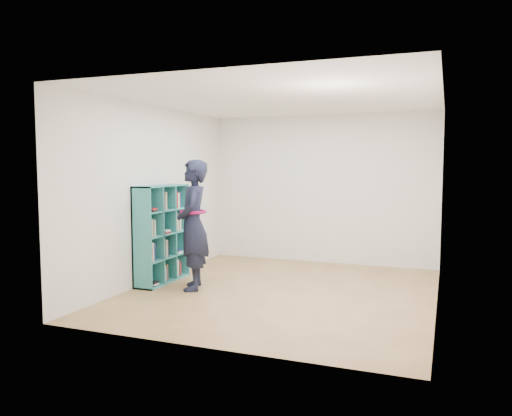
% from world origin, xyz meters
% --- Properties ---
extents(floor, '(4.50, 4.50, 0.00)m').
position_xyz_m(floor, '(0.00, 0.00, 0.00)').
color(floor, olive).
rests_on(floor, ground).
extents(ceiling, '(4.50, 4.50, 0.00)m').
position_xyz_m(ceiling, '(0.00, 0.00, 2.60)').
color(ceiling, white).
rests_on(ceiling, wall_back).
extents(wall_left, '(0.02, 4.50, 2.60)m').
position_xyz_m(wall_left, '(-2.00, 0.00, 1.30)').
color(wall_left, silver).
rests_on(wall_left, floor).
extents(wall_right, '(0.02, 4.50, 2.60)m').
position_xyz_m(wall_right, '(2.00, 0.00, 1.30)').
color(wall_right, silver).
rests_on(wall_right, floor).
extents(wall_back, '(4.00, 0.02, 2.60)m').
position_xyz_m(wall_back, '(0.00, 2.25, 1.30)').
color(wall_back, silver).
rests_on(wall_back, floor).
extents(wall_front, '(4.00, 0.02, 2.60)m').
position_xyz_m(wall_front, '(0.00, -2.25, 1.30)').
color(wall_front, silver).
rests_on(wall_front, floor).
extents(bookshelf, '(0.31, 1.08, 1.44)m').
position_xyz_m(bookshelf, '(-1.86, -0.07, 0.70)').
color(bookshelf, teal).
rests_on(bookshelf, floor).
extents(person, '(0.67, 0.78, 1.80)m').
position_xyz_m(person, '(-1.20, -0.28, 0.90)').
color(person, black).
rests_on(person, floor).
extents(smartphone, '(0.06, 0.08, 0.12)m').
position_xyz_m(smartphone, '(-1.37, -0.27, 1.02)').
color(smartphone, silver).
rests_on(smartphone, person).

